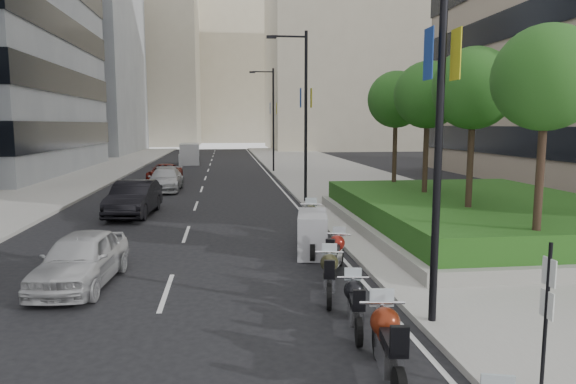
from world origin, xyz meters
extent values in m
plane|color=black|center=(0.00, 0.00, 0.00)|extent=(160.00, 160.00, 0.00)
cube|color=#9E9B93|center=(9.00, 30.00, 0.07)|extent=(10.00, 100.00, 0.15)
cube|color=#9E9B93|center=(-12.00, 30.00, 0.07)|extent=(8.00, 100.00, 0.15)
cube|color=silver|center=(3.70, 30.00, 0.01)|extent=(0.12, 100.00, 0.01)
cube|color=silver|center=(-1.50, 30.00, 0.01)|extent=(0.12, 100.00, 0.01)
cube|color=gray|center=(-24.00, 70.00, 15.00)|extent=(22.00, 26.00, 30.00)
cube|color=#B7AD93|center=(22.00, 80.00, 18.00)|extent=(28.00, 24.00, 36.00)
cube|color=#B7AD93|center=(-18.00, 100.00, 17.00)|extent=(26.00, 24.00, 34.00)
cube|color=#B7AD93|center=(2.00, 120.00, 19.00)|extent=(30.00, 24.00, 38.00)
cube|color=gray|center=(10.00, 10.00, 0.35)|extent=(10.00, 14.00, 0.40)
cube|color=#214915|center=(10.00, 10.00, 0.95)|extent=(9.40, 13.40, 0.80)
cylinder|color=#332319|center=(8.50, 4.00, 2.55)|extent=(0.22, 0.22, 4.00)
sphere|color=#1E4A17|center=(8.50, 4.00, 5.45)|extent=(2.80, 2.80, 2.80)
cylinder|color=#332319|center=(8.50, 8.00, 2.55)|extent=(0.22, 0.22, 4.00)
sphere|color=#1E4A17|center=(8.50, 8.00, 5.45)|extent=(2.80, 2.80, 2.80)
cylinder|color=#332319|center=(8.50, 12.00, 2.55)|extent=(0.22, 0.22, 4.00)
sphere|color=#1E4A17|center=(8.50, 12.00, 5.45)|extent=(2.80, 2.80, 2.80)
cylinder|color=#332319|center=(8.50, 16.00, 2.55)|extent=(0.22, 0.22, 4.00)
sphere|color=#1E4A17|center=(8.50, 16.00, 5.45)|extent=(2.80, 2.80, 2.80)
cylinder|color=black|center=(4.30, 1.00, 4.50)|extent=(0.16, 0.16, 9.00)
cube|color=yellow|center=(4.58, 1.00, 5.60)|extent=(0.02, 0.45, 1.00)
cube|color=navy|center=(4.02, 1.00, 5.60)|extent=(0.02, 0.45, 1.00)
cylinder|color=black|center=(4.30, 18.00, 4.50)|extent=(0.16, 0.16, 9.00)
cylinder|color=black|center=(3.40, 18.00, 8.70)|extent=(1.80, 0.10, 0.10)
cube|color=black|center=(2.50, 18.00, 8.65)|extent=(0.50, 0.22, 0.14)
cube|color=yellow|center=(4.58, 18.00, 5.60)|extent=(0.02, 0.45, 1.00)
cube|color=navy|center=(4.02, 18.00, 5.60)|extent=(0.02, 0.45, 1.00)
cylinder|color=black|center=(4.30, 36.00, 4.50)|extent=(0.16, 0.16, 9.00)
cylinder|color=black|center=(3.40, 36.00, 8.70)|extent=(1.80, 0.10, 0.10)
cube|color=black|center=(2.50, 36.00, 8.65)|extent=(0.50, 0.22, 0.14)
cube|color=yellow|center=(4.58, 36.00, 5.60)|extent=(0.02, 0.45, 1.00)
cube|color=navy|center=(4.02, 36.00, 5.60)|extent=(0.02, 0.45, 1.00)
cylinder|color=black|center=(4.80, -2.00, 1.25)|extent=(0.06, 0.06, 2.50)
cube|color=silver|center=(4.80, -2.00, 2.05)|extent=(0.02, 0.32, 0.42)
cube|color=silver|center=(4.80, -2.00, 1.55)|extent=(0.02, 0.32, 0.42)
cylinder|color=black|center=(2.74, -0.29, 0.33)|extent=(0.20, 0.67, 0.66)
cube|color=silver|center=(2.64, -1.19, 0.51)|extent=(0.42, 0.94, 0.45)
sphere|color=#611D0C|center=(2.68, -0.84, 0.92)|extent=(0.51, 0.51, 0.51)
cube|color=black|center=(2.60, -1.51, 0.85)|extent=(0.39, 0.83, 0.17)
cylinder|color=silver|center=(2.71, -0.56, 1.15)|extent=(0.79, 0.14, 0.05)
cylinder|color=black|center=(2.53, 0.27, 0.28)|extent=(0.19, 0.58, 0.57)
cylinder|color=black|center=(2.75, 1.72, 0.28)|extent=(0.19, 0.58, 0.57)
cube|color=silver|center=(2.63, 0.95, 0.44)|extent=(0.39, 0.81, 0.38)
sphere|color=black|center=(2.68, 1.25, 0.78)|extent=(0.44, 0.44, 0.44)
cube|color=black|center=(2.59, 0.68, 0.73)|extent=(0.35, 0.71, 0.15)
cylinder|color=silver|center=(2.71, 1.49, 0.99)|extent=(0.67, 0.15, 0.05)
cylinder|color=black|center=(2.36, 2.28, 0.30)|extent=(0.23, 0.60, 0.59)
cylinder|color=black|center=(2.67, 3.77, 0.30)|extent=(0.23, 0.60, 0.59)
cube|color=silver|center=(2.51, 2.98, 0.46)|extent=(0.44, 0.85, 0.40)
sphere|color=#32311B|center=(2.57, 3.28, 0.82)|extent=(0.46, 0.46, 0.46)
cube|color=black|center=(2.45, 2.70, 0.76)|extent=(0.40, 0.75, 0.15)
cylinder|color=silver|center=(2.62, 3.54, 1.03)|extent=(0.70, 0.19, 0.05)
cylinder|color=black|center=(2.81, 4.41, 0.30)|extent=(0.34, 0.59, 0.59)
cylinder|color=black|center=(3.42, 5.82, 0.30)|extent=(0.34, 0.59, 0.59)
cube|color=silver|center=(3.10, 5.07, 0.46)|extent=(0.59, 0.86, 0.40)
sphere|color=maroon|center=(3.22, 5.36, 0.82)|extent=(0.46, 0.46, 0.46)
cube|color=black|center=(2.98, 4.81, 0.77)|extent=(0.53, 0.76, 0.15)
cylinder|color=silver|center=(3.33, 5.60, 1.03)|extent=(0.67, 0.33, 0.05)
cylinder|color=black|center=(2.69, 6.45, 0.34)|extent=(0.24, 0.68, 0.67)
cylinder|color=black|center=(2.97, 8.15, 0.34)|extent=(0.24, 0.68, 0.67)
cube|color=gray|center=(2.83, 7.30, 0.70)|extent=(1.28, 2.39, 1.35)
cylinder|color=black|center=(2.95, 8.75, 0.34)|extent=(0.28, 0.70, 0.69)
cylinder|color=black|center=(3.34, 10.49, 0.34)|extent=(0.28, 0.70, 0.69)
cube|color=silver|center=(3.13, 9.57, 0.53)|extent=(0.53, 0.99, 0.47)
sphere|color=#31321C|center=(3.21, 9.92, 0.95)|extent=(0.53, 0.53, 0.53)
cube|color=black|center=(3.06, 9.24, 0.89)|extent=(0.49, 0.88, 0.18)
cylinder|color=silver|center=(3.28, 10.22, 1.20)|extent=(0.81, 0.24, 0.06)
imported|color=#B7B7B9|center=(-3.77, 4.85, 0.71)|extent=(2.01, 4.30, 1.42)
imported|color=black|center=(-4.20, 15.45, 0.81)|extent=(2.05, 5.00, 1.61)
imported|color=#B0B0B2|center=(-3.76, 24.45, 0.72)|extent=(2.11, 4.98, 1.43)
imported|color=maroon|center=(-4.37, 29.65, 0.66)|extent=(2.33, 4.82, 1.32)
cube|color=#BDBDC0|center=(-3.68, 46.98, 1.10)|extent=(2.26, 5.32, 2.19)
cube|color=#BDBDC0|center=(-3.68, 45.00, 0.57)|extent=(2.05, 1.36, 1.15)
cylinder|color=black|center=(-4.51, 45.10, 0.37)|extent=(0.26, 0.73, 0.73)
cylinder|color=black|center=(-2.84, 45.10, 0.37)|extent=(0.26, 0.73, 0.73)
cylinder|color=black|center=(-4.51, 48.65, 0.37)|extent=(0.26, 0.73, 0.73)
cylinder|color=black|center=(-2.84, 48.65, 0.37)|extent=(0.26, 0.73, 0.73)
camera|label=1|loc=(0.03, -8.87, 4.23)|focal=32.00mm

